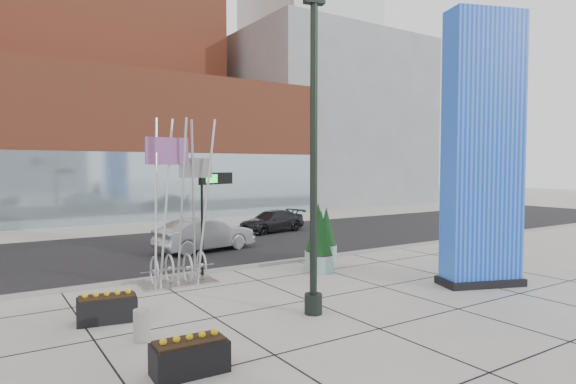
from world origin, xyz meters
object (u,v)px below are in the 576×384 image
concrete_bollard (142,325)px  car_silver_mid (205,235)px  lamp_post (314,181)px  overhead_street_sign (218,187)px  public_art_sculpture (179,241)px  blue_pylon (483,154)px

concrete_bollard → car_silver_mid: size_ratio=0.15×
lamp_post → concrete_bollard: bearing=173.7°
concrete_bollard → overhead_street_sign: (4.43, 5.45, 2.85)m
lamp_post → overhead_street_sign: 5.95m
concrete_bollard → public_art_sculpture: bearing=60.6°
overhead_street_sign → car_silver_mid: (1.46, 4.62, -2.43)m
lamp_post → public_art_sculpture: bearing=109.7°
blue_pylon → public_art_sculpture: 10.53m
public_art_sculpture → concrete_bollard: bearing=-116.1°
lamp_post → public_art_sculpture: (-1.84, 5.14, -2.11)m
blue_pylon → public_art_sculpture: size_ratio=1.61×
blue_pylon → lamp_post: 6.64m
lamp_post → public_art_sculpture: size_ratio=1.56×
overhead_street_sign → car_silver_mid: size_ratio=0.79×
public_art_sculpture → overhead_street_sign: public_art_sculpture is taller
lamp_post → public_art_sculpture: lamp_post is taller
concrete_bollard → car_silver_mid: car_silver_mid is taller
lamp_post → car_silver_mid: (1.44, 10.57, -2.81)m
blue_pylon → car_silver_mid: 12.69m
overhead_street_sign → car_silver_mid: bearing=47.6°
blue_pylon → overhead_street_sign: (-6.60, 6.42, -1.15)m
blue_pylon → car_silver_mid: (-5.13, 11.04, -3.59)m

